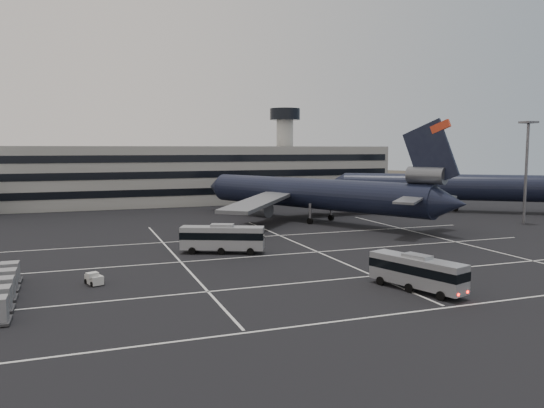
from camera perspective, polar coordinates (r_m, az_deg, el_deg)
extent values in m
plane|color=black|center=(62.03, -3.62, -6.58)|extent=(260.00, 260.00, 0.00)
cube|color=silver|center=(42.16, 5.17, -12.69)|extent=(90.00, 0.25, 0.01)
cube|color=silver|center=(52.79, -0.48, -8.81)|extent=(90.00, 0.25, 0.01)
cube|color=silver|center=(65.78, -4.62, -5.86)|extent=(90.00, 0.25, 0.01)
cube|color=silver|center=(79.13, -7.35, -3.87)|extent=(90.00, 0.25, 0.01)
cube|color=silver|center=(66.40, -10.10, -5.82)|extent=(0.25, 55.00, 0.01)
cube|color=silver|center=(71.67, 4.26, -4.87)|extent=(0.25, 55.00, 0.01)
cube|color=silver|center=(83.10, 18.24, -3.65)|extent=(0.25, 55.00, 0.01)
cube|color=gray|center=(131.34, -12.66, 3.02)|extent=(120.00, 18.00, 14.00)
cube|color=black|center=(122.62, -12.06, 1.19)|extent=(118.00, 0.20, 1.60)
cube|color=black|center=(122.36, -12.10, 3.06)|extent=(118.00, 0.20, 1.60)
cube|color=black|center=(122.23, -12.14, 4.79)|extent=(118.00, 0.20, 1.60)
cylinder|color=gray|center=(142.01, 1.39, 4.99)|extent=(4.40, 4.40, 22.00)
cylinder|color=black|center=(142.27, 1.40, 9.63)|extent=(8.00, 8.00, 3.00)
ellipsoid|color=#38332B|center=(234.44, -8.44, -0.68)|extent=(252.00, 180.00, 44.00)
ellipsoid|color=#38332B|center=(262.09, 8.93, 1.00)|extent=(168.00, 120.00, 24.00)
cylinder|color=slate|center=(104.93, 25.66, 2.95)|extent=(0.50, 0.50, 18.00)
cube|color=slate|center=(104.94, 25.88, 7.92)|extent=(2.40, 2.40, 0.35)
cylinder|color=black|center=(98.31, 4.35, 1.14)|extent=(27.25, 45.11, 5.60)
cone|color=black|center=(116.17, -5.92, 1.87)|extent=(7.05, 6.59, 5.60)
cone|color=black|center=(84.77, 18.65, 0.07)|extent=(6.79, 6.77, 5.04)
cube|color=black|center=(85.82, 16.67, 5.15)|extent=(4.84, 8.62, 10.97)
cube|color=red|center=(85.24, 17.67, 7.94)|extent=(1.99, 3.12, 2.24)
cylinder|color=#595B60|center=(86.13, 16.30, 2.97)|extent=(5.18, 6.57, 2.70)
cube|color=slate|center=(82.86, 14.65, 0.47)|extent=(7.82, 7.25, 0.87)
cube|color=slate|center=(90.37, 17.11, 0.85)|extent=(8.09, 5.11, 0.87)
cube|color=slate|center=(90.24, -1.53, 0.21)|extent=(18.43, 20.33, 1.75)
cylinder|color=#595B60|center=(94.64, -1.59, -0.55)|extent=(4.95, 6.12, 2.70)
cube|color=slate|center=(109.61, 7.53, 1.19)|extent=(22.44, 7.65, 1.75)
cylinder|color=#595B60|center=(109.08, 5.33, 0.29)|extent=(4.95, 6.12, 2.70)
cylinder|color=slate|center=(108.64, -2.07, 0.03)|extent=(0.44, 0.44, 3.00)
cylinder|color=black|center=(108.82, -2.07, -0.84)|extent=(0.95, 1.21, 1.10)
cylinder|color=slate|center=(94.88, 4.11, -0.86)|extent=(0.44, 0.44, 3.00)
cylinder|color=black|center=(95.09, 4.10, -1.84)|extent=(0.95, 1.21, 1.10)
cylinder|color=slate|center=(99.96, 6.37, -0.53)|extent=(0.44, 0.44, 3.00)
cylinder|color=black|center=(100.16, 6.36, -1.47)|extent=(0.95, 1.21, 1.10)
cylinder|color=black|center=(120.47, 19.23, 1.71)|extent=(42.45, 32.24, 5.60)
cone|color=black|center=(121.37, 6.80, 2.04)|extent=(6.91, 7.17, 5.60)
cylinder|color=slate|center=(120.72, 19.19, 0.30)|extent=(0.44, 0.44, 3.00)
cylinder|color=black|center=(120.88, 19.16, -0.48)|extent=(1.19, 1.04, 1.10)
cube|color=#9DA0A5|center=(52.58, 15.31, -7.03)|extent=(5.19, 10.06, 2.69)
cube|color=black|center=(52.51, 15.32, -6.69)|extent=(5.26, 10.13, 0.85)
cube|color=#9DA0A5|center=(52.27, 15.35, -5.43)|extent=(2.20, 3.00, 0.31)
cylinder|color=black|center=(50.11, 17.70, -9.41)|extent=(0.54, 0.91, 0.86)
cylinder|color=black|center=(51.93, 19.10, -8.91)|extent=(0.54, 0.91, 0.86)
cylinder|color=black|center=(52.04, 14.52, -8.74)|extent=(0.54, 0.91, 0.86)
cylinder|color=black|center=(53.79, 15.98, -8.30)|extent=(0.54, 0.91, 0.86)
cylinder|color=black|center=(54.11, 11.59, -8.10)|extent=(0.54, 0.91, 0.86)
cylinder|color=black|center=(55.80, 13.08, -7.70)|extent=(0.54, 0.91, 0.86)
cube|color=#FF0C05|center=(49.56, 19.43, -9.19)|extent=(0.24, 0.14, 0.20)
cube|color=#FF0C05|center=(50.74, 20.31, -8.87)|extent=(0.24, 0.14, 0.20)
cube|color=#9DA0A5|center=(68.85, -5.35, -3.65)|extent=(10.77, 6.53, 2.92)
cube|color=black|center=(68.79, -5.36, -3.36)|extent=(10.85, 6.61, 0.92)
cube|color=#9DA0A5|center=(68.60, -5.37, -2.30)|extent=(3.30, 2.60, 0.34)
cylinder|color=black|center=(67.46, -2.35, -5.14)|extent=(0.98, 0.66, 0.93)
cylinder|color=black|center=(69.84, -2.14, -4.76)|extent=(0.98, 0.66, 0.93)
cylinder|color=black|center=(67.94, -5.50, -5.09)|extent=(0.98, 0.66, 0.93)
cylinder|color=black|center=(70.30, -5.19, -4.71)|extent=(0.98, 0.66, 0.93)
cylinder|color=black|center=(68.63, -8.60, -5.02)|extent=(0.98, 0.66, 0.93)
cylinder|color=black|center=(70.96, -8.19, -4.64)|extent=(0.98, 0.66, 0.93)
cube|color=silver|center=(56.08, -18.58, -7.70)|extent=(1.81, 2.36, 0.86)
cube|color=silver|center=(55.52, -18.41, -7.22)|extent=(1.28, 1.17, 0.48)
cylinder|color=black|center=(55.26, -18.77, -8.18)|extent=(0.39, 0.57, 0.53)
cylinder|color=black|center=(55.65, -17.77, -8.05)|extent=(0.39, 0.57, 0.53)
cylinder|color=black|center=(56.63, -19.36, -7.86)|extent=(0.39, 0.57, 0.53)
cylinder|color=black|center=(57.01, -18.38, -7.73)|extent=(0.39, 0.57, 0.53)
cube|color=#2D2D30|center=(50.26, -27.20, -10.04)|extent=(2.23, 2.55, 0.20)
cylinder|color=black|center=(50.28, -27.19, -10.12)|extent=(0.11, 0.23, 0.23)
cube|color=#95989E|center=(50.00, -27.25, -8.93)|extent=(1.81, 1.81, 1.81)
cube|color=#2D2D30|center=(53.52, -26.87, -9.07)|extent=(2.23, 2.55, 0.20)
cylinder|color=black|center=(53.54, -26.87, -9.14)|extent=(0.11, 0.23, 0.23)
cube|color=#95989E|center=(53.28, -26.92, -8.02)|extent=(1.81, 1.81, 1.81)
cube|color=#2D2D30|center=(56.80, -26.58, -8.21)|extent=(2.23, 2.55, 0.20)
cylinder|color=black|center=(56.82, -26.58, -8.27)|extent=(0.11, 0.23, 0.23)
cube|color=#95989E|center=(56.57, -26.63, -7.22)|extent=(1.81, 1.81, 1.81)
cube|color=#2D2D30|center=(60.09, -26.33, -7.44)|extent=(2.23, 2.55, 0.20)
cylinder|color=black|center=(60.11, -26.32, -7.50)|extent=(0.11, 0.23, 0.23)
cube|color=#95989E|center=(59.88, -26.37, -6.50)|extent=(1.81, 1.81, 1.81)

